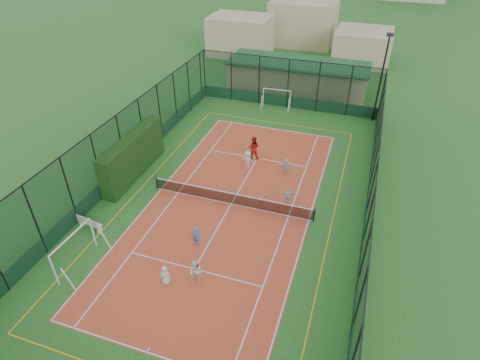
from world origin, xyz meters
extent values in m
plane|color=#2B5B1F|center=(0.00, 0.00, 0.00)|extent=(300.00, 300.00, 0.00)
cube|color=#A93725|center=(0.00, 0.00, 0.01)|extent=(11.17, 23.97, 0.01)
cube|color=black|center=(-8.30, 1.18, 1.62)|extent=(1.11, 7.40, 3.24)
imported|color=white|center=(-1.07, -7.82, 0.63)|extent=(0.68, 0.52, 1.24)
imported|color=#4375BF|center=(-0.65, -4.52, 0.69)|extent=(0.55, 0.42, 1.35)
imported|color=white|center=(0.49, -7.17, 0.77)|extent=(0.88, 0.78, 1.51)
imported|color=silver|center=(-0.34, 4.81, 0.76)|extent=(1.04, 0.70, 1.50)
imported|color=silver|center=(3.78, 1.20, 0.73)|extent=(0.90, 0.53, 1.43)
imported|color=silver|center=(2.67, 5.09, 0.61)|extent=(1.16, 0.58, 1.20)
imported|color=#B01912|center=(-0.32, 6.37, 0.99)|extent=(1.01, 0.82, 1.95)
sphere|color=#CCE033|center=(0.90, 1.40, 0.04)|extent=(0.07, 0.07, 0.07)
sphere|color=#CCE033|center=(0.21, 1.12, 0.04)|extent=(0.07, 0.07, 0.07)
sphere|color=#CCE033|center=(-2.20, 0.83, 0.04)|extent=(0.07, 0.07, 0.07)
camera|label=1|loc=(7.60, -20.75, 17.50)|focal=30.00mm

